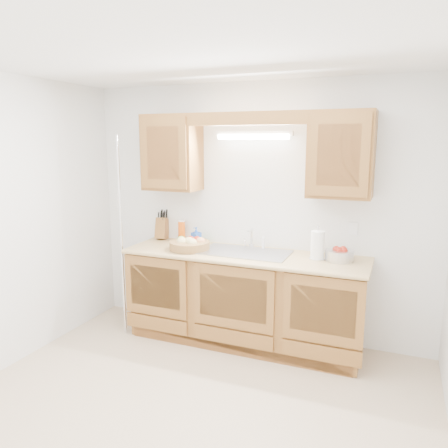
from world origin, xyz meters
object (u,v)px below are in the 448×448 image
at_px(fruit_basket, 190,244).
at_px(apple_bowl, 340,254).
at_px(knife_block, 162,228).
at_px(paper_towel, 317,245).

height_order(fruit_basket, apple_bowl, apple_bowl).
bearing_deg(knife_block, apple_bowl, -13.74).
relative_size(knife_block, apple_bowl, 1.09).
bearing_deg(knife_block, paper_towel, -15.31).
relative_size(fruit_basket, paper_towel, 1.69).
height_order(fruit_basket, knife_block, knife_block).
xyz_separation_m(knife_block, apple_bowl, (1.90, -0.18, -0.06)).
relative_size(fruit_basket, knife_block, 1.56).
bearing_deg(paper_towel, knife_block, 172.96).
height_order(paper_towel, apple_bowl, paper_towel).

